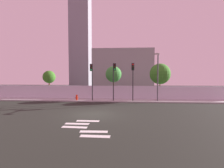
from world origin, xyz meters
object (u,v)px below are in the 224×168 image
traffic_light_left (92,74)px  street_lamp_curbside (158,73)px  roadside_tree_midright (160,74)px  roadside_tree_midleft (113,74)px  traffic_light_right (114,74)px  traffic_light_center (133,74)px  fire_hydrant (77,97)px  roadside_tree_leftmost (49,77)px

traffic_light_left → street_lamp_curbside: bearing=3.3°
roadside_tree_midright → roadside_tree_midleft: bearing=180.0°
traffic_light_right → roadside_tree_midleft: traffic_light_right is taller
traffic_light_center → roadside_tree_midright: size_ratio=0.94×
traffic_light_right → fire_hydrant: bearing=174.2°
traffic_light_center → roadside_tree_midleft: size_ratio=1.02×
traffic_light_right → fire_hydrant: (-5.01, 0.51, -3.11)m
roadside_tree_midright → traffic_light_center: bearing=-138.8°
traffic_light_left → traffic_light_center: bearing=-0.5°
traffic_light_left → roadside_tree_midright: 9.89m
traffic_light_right → street_lamp_curbside: bearing=6.4°
traffic_light_left → roadside_tree_leftmost: traffic_light_left is taller
fire_hydrant → roadside_tree_leftmost: size_ratio=0.18×
traffic_light_right → roadside_tree_midleft: size_ratio=1.01×
traffic_light_center → roadside_tree_leftmost: bearing=164.4°
street_lamp_curbside → fire_hydrant: street_lamp_curbside is taller
roadside_tree_leftmost → roadside_tree_midright: 16.48m
roadside_tree_leftmost → traffic_light_right: bearing=-19.5°
fire_hydrant → roadside_tree_midleft: (4.67, 3.07, 3.03)m
fire_hydrant → street_lamp_curbside: bearing=0.6°
fire_hydrant → roadside_tree_leftmost: roadside_tree_leftmost is taller
traffic_light_right → roadside_tree_midright: bearing=29.3°
fire_hydrant → roadside_tree_midright: 12.19m
roadside_tree_leftmost → roadside_tree_midright: roadside_tree_midright is taller
traffic_light_center → roadside_tree_leftmost: size_ratio=1.17×
roadside_tree_midright → traffic_light_left: bearing=-159.6°
traffic_light_left → traffic_light_center: 5.28m
fire_hydrant → roadside_tree_midleft: size_ratio=0.16×
street_lamp_curbside → roadside_tree_midleft: (-5.90, 2.95, -0.19)m
traffic_light_right → traffic_light_left: bearing=177.3°
roadside_tree_leftmost → traffic_light_left: bearing=-25.5°
roadside_tree_leftmost → roadside_tree_midleft: (9.76, 0.00, 0.43)m
roadside_tree_midleft → traffic_light_center: bearing=-52.0°
traffic_light_left → traffic_light_center: size_ratio=0.98×
roadside_tree_midleft → roadside_tree_midright: size_ratio=0.93×
roadside_tree_midleft → roadside_tree_leftmost: bearing=180.0°
traffic_light_right → roadside_tree_midleft: bearing=95.3°
traffic_light_right → roadside_tree_leftmost: traffic_light_right is taller
traffic_light_center → street_lamp_curbside: (3.17, 0.54, 0.09)m
traffic_light_right → roadside_tree_midleft: 3.59m
traffic_light_right → roadside_tree_midright: size_ratio=0.94×
fire_hydrant → traffic_light_left: bearing=-10.1°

